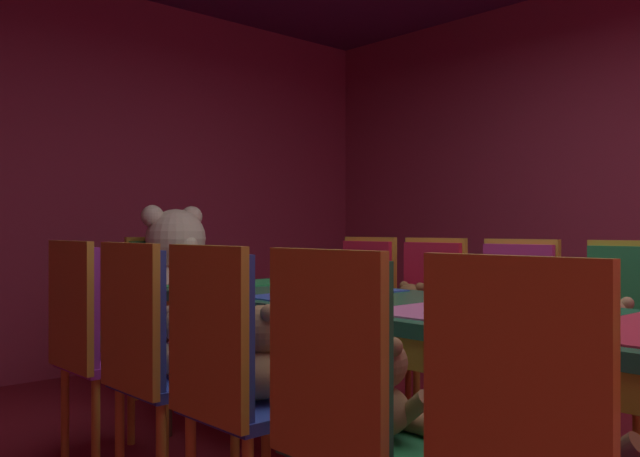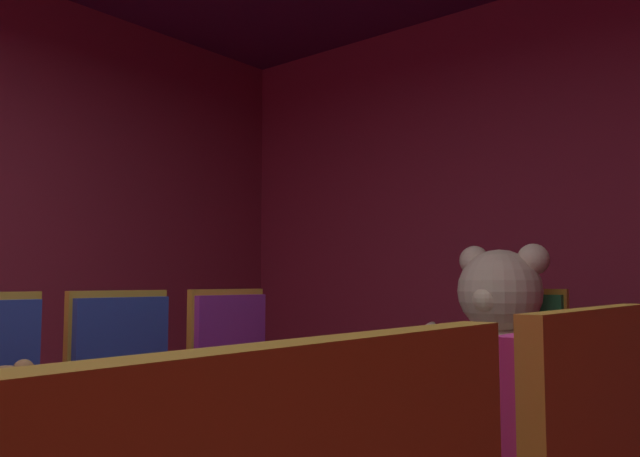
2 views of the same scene
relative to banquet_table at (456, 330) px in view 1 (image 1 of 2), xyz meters
The scene contains 21 objects.
wall_back 3.29m from the banquet_table, 90.00° to the left, with size 5.20×0.12×2.80m, color #99334C.
banquet_table is the anchor object (origin of this frame).
chair_left_1 1.16m from the banquet_table, 136.74° to the right, with size 0.42×0.41×0.98m.
teddy_left_1 1.06m from the banquet_table, 131.36° to the right, with size 0.25×0.32×0.31m.
chair_left_2 0.89m from the banquet_table, 162.77° to the right, with size 0.42×0.41×0.98m.
teddy_left_2 0.75m from the banquet_table, 159.51° to the right, with size 0.23×0.30×0.29m.
chair_left_3 0.89m from the banquet_table, 161.71° to the left, with size 0.42×0.41×0.98m.
teddy_left_3 0.75m from the banquet_table, 158.19° to the left, with size 0.27×0.35×0.33m.
chair_left_4 1.16m from the banquet_table, 137.25° to the left, with size 0.42×0.41×0.98m.
teddy_left_4 1.06m from the banquet_table, 131.99° to the left, with size 0.23×0.29×0.28m.
chair_left_5 1.57m from the banquet_table, 122.86° to the left, with size 0.42×0.41×0.98m.
teddy_left_5 1.50m from the banquet_table, 118.27° to the left, with size 0.22×0.29×0.27m.
chair_right_2 0.89m from the banquet_table, 18.30° to the right, with size 0.42×0.41×0.98m.
teddy_right_2 0.76m from the banquet_table, 21.75° to the right, with size 0.24×0.31×0.30m.
chair_right_3 0.87m from the banquet_table, 17.64° to the left, with size 0.42×0.41×0.98m.
teddy_right_3 0.74m from the banquet_table, 21.06° to the left, with size 0.24×0.31×0.30m.
chair_right_4 1.16m from the banquet_table, 43.71° to the left, with size 0.42×0.41×0.98m.
teddy_right_4 1.06m from the banquet_table, 49.13° to the left, with size 0.24×0.31×0.29m.
chair_right_5 1.55m from the banquet_table, 57.11° to the left, with size 0.42×0.41×0.98m.
throne_chair 2.20m from the banquet_table, 90.00° to the left, with size 0.41×0.42×0.98m.
king_teddy_bear 2.02m from the banquet_table, 90.00° to the left, with size 0.76×0.59×0.72m.
Camera 1 is at (-2.08, -1.50, 1.04)m, focal length 37.55 mm.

